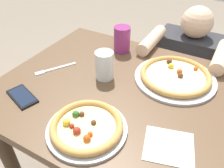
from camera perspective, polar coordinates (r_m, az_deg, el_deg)
dining_table at (r=1.07m, az=3.49°, el=-6.61°), size 1.11×0.86×0.75m
pizza_near at (r=0.82m, az=-6.32°, el=-10.48°), size 0.29×0.29×0.04m
pizza_far at (r=1.08m, az=15.38°, el=1.89°), size 0.37×0.37×0.04m
drink_cup_colored at (r=1.24m, az=2.49°, el=11.02°), size 0.09×0.09×0.14m
water_cup_clear at (r=1.03m, az=-1.88°, el=4.74°), size 0.08×0.08×0.13m
paper_napkin at (r=0.80m, az=13.89°, el=-14.73°), size 0.19×0.18×0.00m
fork at (r=1.15m, az=-14.25°, el=3.59°), size 0.12×0.18×0.00m
cell_phone at (r=1.02m, az=-21.33°, el=-2.87°), size 0.17×0.12×0.01m
diner_seated at (r=1.67m, az=17.13°, el=0.51°), size 0.44×0.53×0.94m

